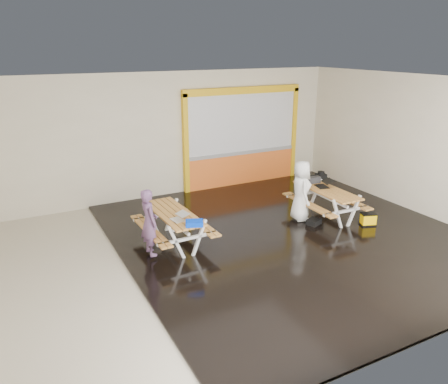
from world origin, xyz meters
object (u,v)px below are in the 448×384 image
fluke_bag (368,219)px  laptop_left (179,218)px  picnic_table_right (326,196)px  person_left (149,222)px  toolbox (313,180)px  backpack (321,180)px  dark_case (314,222)px  picnic_table_left (173,220)px  blue_pouch (194,223)px  person_right (301,191)px  laptop_right (324,185)px

fluke_bag → laptop_left: bearing=170.8°
picnic_table_right → person_left: (-4.60, -0.09, 0.21)m
laptop_left → toolbox: 4.08m
person_left → backpack: person_left is taller
backpack → dark_case: backpack is taller
laptop_left → picnic_table_left: bearing=84.6°
picnic_table_right → dark_case: bearing=-153.9°
blue_pouch → backpack: size_ratio=0.72×
person_right → backpack: size_ratio=3.13×
picnic_table_right → toolbox: 0.64m
person_left → picnic_table_left: bearing=-63.2°
laptop_right → blue_pouch: bearing=-168.6°
picnic_table_left → fluke_bag: 4.68m
person_left → person_right: 3.91m
picnic_table_right → blue_pouch: size_ratio=5.72×
person_left → blue_pouch: (0.77, -0.50, 0.02)m
picnic_table_left → toolbox: toolbox is taller
blue_pouch → backpack: (4.35, 1.45, -0.12)m
picnic_table_left → person_right: 3.26m
person_left → dark_case: 4.10m
toolbox → blue_pouch: bearing=-163.1°
person_right → toolbox: 0.86m
blue_pouch → picnic_table_right: bearing=8.7°
picnic_table_left → person_left: size_ratio=1.42×
person_right → fluke_bag: 1.74m
toolbox → fluke_bag: size_ratio=0.94×
picnic_table_right → laptop_right: bearing=68.6°
laptop_left → toolbox: bearing=10.7°
picnic_table_left → fluke_bag: bearing=-14.9°
backpack → dark_case: bearing=-133.5°
laptop_right → backpack: laptop_right is taller
blue_pouch → laptop_right: bearing=11.4°
laptop_right → dark_case: laptop_right is taller
toolbox → dark_case: bearing=-124.2°
dark_case → picnic_table_left: bearing=170.6°
blue_pouch → fluke_bag: (4.39, -0.33, -0.63)m
laptop_left → laptop_right: laptop_right is taller
picnic_table_left → dark_case: picnic_table_left is taller
picnic_table_right → person_left: person_left is taller
laptop_left → fluke_bag: 4.65m
person_left → toolbox: (4.62, 0.67, 0.05)m
fluke_bag → toolbox: bearing=109.6°
picnic_table_right → blue_pouch: (-3.83, -0.59, 0.23)m
person_left → blue_pouch: 0.92m
blue_pouch → toolbox: 4.03m
dark_case → backpack: bearing=46.5°
person_left → backpack: 5.21m
picnic_table_left → person_left: 0.78m
person_right → backpack: person_right is taller
person_left → laptop_right: bearing=-89.5°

